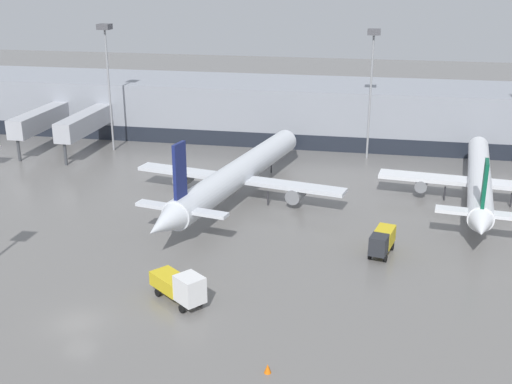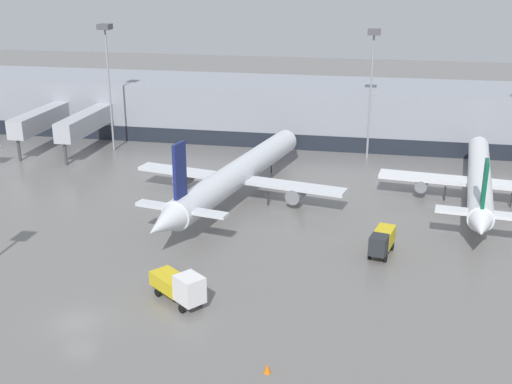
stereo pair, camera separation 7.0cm
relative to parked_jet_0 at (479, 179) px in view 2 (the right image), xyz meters
name	(u,v)px [view 2 (the right image)]	position (x,y,z in m)	size (l,w,h in m)	color
ground_plane	(78,323)	(-34.70, -35.10, -2.90)	(320.00, 320.00, 0.00)	slate
terminal_building	(241,108)	(-34.93, 26.75, 1.59)	(160.00, 30.96, 9.00)	gray
parked_jet_0	(479,179)	(0.00, 0.00, 0.00)	(23.75, 36.29, 8.72)	silver
parked_jet_1	(238,174)	(-28.53, -4.27, 0.20)	(26.70, 40.03, 10.43)	silver
service_truck_1	(382,240)	(-11.13, -17.43, -1.37)	(2.64, 5.01, 2.54)	gold
service_truck_2	(180,286)	(-27.66, -30.35, -1.35)	(5.78, 5.14, 2.95)	gold
traffic_cone_1	(267,368)	(-18.70, -38.76, -2.55)	(0.52, 0.52, 0.70)	orange
apron_light_mast_3	(107,52)	(-52.11, 13.27, 11.97)	(1.80, 1.80, 18.93)	gray
apron_light_mast_4	(373,58)	(-13.63, 16.46, 11.75)	(1.80, 1.80, 18.60)	gray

